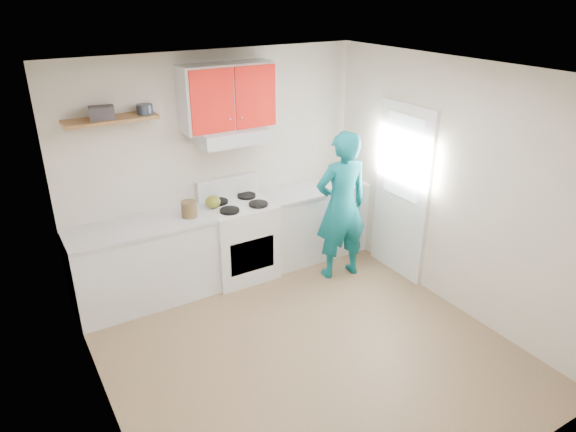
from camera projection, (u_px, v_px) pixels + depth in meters
floor at (304, 347)px, 5.07m from camera, size 3.80×3.80×0.00m
ceiling at (308, 73)px, 4.02m from camera, size 3.60×3.80×0.04m
back_wall at (217, 166)px, 6.04m from camera, size 3.60×0.04×2.60m
front_wall at (481, 344)px, 3.06m from camera, size 3.60×0.04×2.60m
left_wall at (92, 281)px, 3.70m from camera, size 0.04×3.80×2.60m
right_wall at (452, 188)px, 5.39m from camera, size 0.04×3.80×2.60m
door at (402, 192)px, 6.04m from camera, size 0.05×0.85×2.05m
door_glass at (403, 157)px, 5.86m from camera, size 0.01×0.55×0.95m
counter_left at (144, 264)px, 5.66m from camera, size 1.52×0.60×0.90m
counter_right at (312, 221)px, 6.68m from camera, size 1.32×0.60×0.90m
stove at (240, 240)px, 6.17m from camera, size 0.76×0.65×0.92m
range_hood at (231, 136)px, 5.75m from camera, size 0.76×0.44×0.15m
upper_cabinets at (228, 96)px, 5.62m from camera, size 1.02×0.33×0.70m
shelf at (110, 119)px, 5.09m from camera, size 0.90×0.30×0.04m
books at (102, 113)px, 5.00m from camera, size 0.26×0.21×0.12m
tin at (145, 109)px, 5.20m from camera, size 0.18×0.18×0.10m
kettle at (213, 202)px, 5.85m from camera, size 0.21×0.21×0.15m
crock at (189, 210)px, 5.62m from camera, size 0.18×0.18×0.20m
cutting_board at (302, 193)px, 6.33m from camera, size 0.33×0.25×0.02m
silicone_mat at (339, 181)px, 6.73m from camera, size 0.38×0.34×0.01m
person at (341, 206)px, 6.01m from camera, size 0.70×0.51×1.78m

